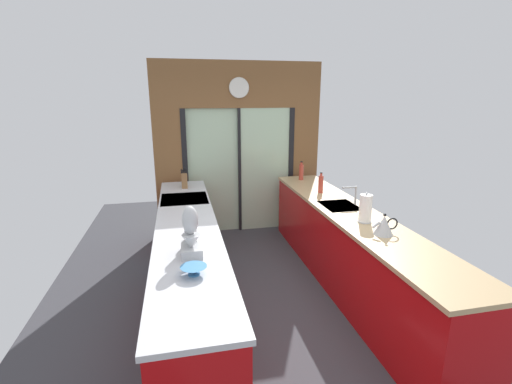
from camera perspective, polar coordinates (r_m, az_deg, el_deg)
The scene contains 13 objects.
ground_plane at distance 4.48m, azimuth 1.53°, elevation -14.14°, with size 5.04×7.60×0.02m, color #38383D.
back_wall_unit at distance 5.71m, azimuth -2.73°, elevation 8.51°, with size 2.64×0.12×2.70m.
left_counter_run at distance 3.74m, azimuth -10.60°, elevation -12.45°, with size 0.62×3.80×0.92m.
right_counter_run at distance 4.32m, azimuth 14.51°, elevation -8.84°, with size 0.62×3.80×0.92m.
sink_faucet at distance 4.39m, azimuth 15.27°, elevation -0.02°, with size 0.19×0.02×0.23m.
oven_range at distance 4.77m, azimuth -11.07°, elevation -6.39°, with size 0.60×0.60×0.92m.
mixing_bowl at distance 2.69m, azimuth -9.92°, elevation -12.20°, with size 0.20×0.20×0.07m.
knife_block at distance 5.14m, azimuth -11.37°, elevation 1.89°, with size 0.09×0.14×0.29m.
stand_mixer at distance 2.97m, azimuth -10.37°, elevation -6.92°, with size 0.17×0.27×0.42m.
kettle at distance 3.56m, azimuth 19.79°, elevation -5.02°, with size 0.27×0.18×0.21m.
soap_bottle_near at distance 4.85m, azimuth 10.32°, elevation 1.29°, with size 0.07×0.07×0.28m.
soap_bottle_far at distance 5.56m, azimuth 7.25°, elevation 3.22°, with size 0.07×0.07×0.29m.
paper_towel_roll at distance 3.82m, azimuth 17.09°, elevation -2.56°, with size 0.15×0.15×0.32m.
Camera 1 is at (-0.95, -3.20, 2.18)m, focal length 25.02 mm.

